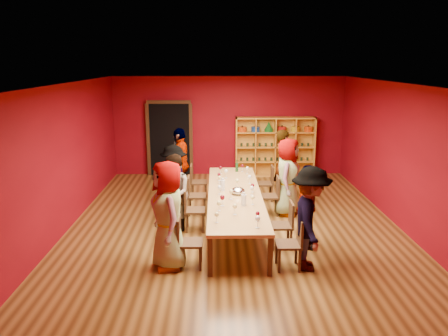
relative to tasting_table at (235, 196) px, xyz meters
The scene contains 43 objects.
room_shell 0.80m from the tasting_table, ahead, with size 7.10×9.10×3.04m.
tasting_table is the anchor object (origin of this frame).
doorway 4.80m from the tasting_table, 112.09° to the left, with size 1.40×0.17×2.30m.
shelving_unit 4.55m from the tasting_table, 72.08° to the left, with size 2.40×0.40×1.80m.
chair_person_left_0 2.03m from the tasting_table, 116.74° to the right, with size 0.42×0.42×0.89m.
person_left_0 2.18m from the tasting_table, 123.49° to the right, with size 0.91×0.50×1.87m, color silver.
chair_person_left_2 0.94m from the tasting_table, behind, with size 0.42×0.42×0.89m.
person_left_2 1.27m from the tasting_table, behind, with size 0.78×0.43×1.61m, color #131435.
chair_person_left_3 1.26m from the tasting_table, 136.99° to the left, with size 0.42×0.42×0.89m.
person_left_3 1.60m from the tasting_table, 147.78° to the left, with size 1.05×0.43×1.62m, color #4A4A4F.
chair_person_left_4 2.20m from the tasting_table, 114.54° to the left, with size 0.42×0.42×0.89m.
person_left_4 2.38m from the tasting_table, 122.91° to the left, with size 1.07×0.49×1.83m, color silver.
chair_person_right_0 2.12m from the tasting_table, 64.41° to the right, with size 0.42×0.42×0.89m.
person_right_0 2.25m from the tasting_table, 58.16° to the right, with size 1.15×0.47×1.78m, color silver.
chair_person_right_1 1.39m from the tasting_table, 48.73° to the right, with size 0.42×0.42×0.89m.
person_right_1 1.67m from the tasting_table, 38.58° to the right, with size 0.94×0.43×1.60m, color #C98792.
chair_person_right_3 1.22m from the tasting_table, 40.83° to the left, with size 0.42×0.42×0.89m.
person_right_3 1.47m from the tasting_table, 32.56° to the left, with size 0.87×0.47×1.77m, color #16173C.
chair_person_right_4 2.07m from the tasting_table, 63.73° to the left, with size 0.42×0.42×0.89m.
person_right_4 2.26m from the tasting_table, 55.14° to the left, with size 0.66×0.48×1.80m, color #5482AE.
wine_glass_0 1.32m from the tasting_table, 92.30° to the right, with size 0.09×0.09×0.21m.
wine_glass_1 1.69m from the tasting_table, 77.08° to the left, with size 0.07×0.07×0.18m.
wine_glass_2 1.98m from the tasting_table, 81.37° to the right, with size 0.09×0.09×0.22m.
wine_glass_3 1.07m from the tasting_table, 107.79° to the left, with size 0.08×0.08×0.19m.
wine_glass_4 1.75m from the tasting_table, 102.61° to the right, with size 0.08×0.08×0.20m.
wine_glass_5 1.67m from the tasting_table, 99.68° to the left, with size 0.08×0.08×0.19m.
wine_glass_6 1.86m from the tasting_table, 81.72° to the left, with size 0.08×0.08×0.19m.
wine_glass_7 1.68m from the tasting_table, 78.75° to the right, with size 0.07×0.07×0.18m.
wine_glass_8 0.84m from the tasting_table, 63.37° to the left, with size 0.08×0.08×0.20m.
wine_glass_9 0.42m from the tasting_table, 23.24° to the right, with size 0.08×0.08×0.20m.
wine_glass_10 0.38m from the tasting_table, 169.34° to the right, with size 0.08×0.08×0.19m.
wine_glass_11 0.46m from the tasting_table, 102.54° to the right, with size 0.08×0.08×0.21m.
wine_glass_12 1.25m from the tasting_table, 97.20° to the left, with size 0.09×0.09×0.22m.
wine_glass_13 0.85m from the tasting_table, 112.45° to the left, with size 0.07×0.07×0.18m.
wine_glass_14 1.16m from the tasting_table, 107.21° to the right, with size 0.08×0.08×0.20m.
wine_glass_15 0.88m from the tasting_table, 108.39° to the right, with size 0.09×0.09×0.22m.
wine_glass_16 0.83m from the tasting_table, 67.30° to the right, with size 0.08×0.08×0.19m.
wine_glass_17 0.47m from the tasting_table, 80.85° to the left, with size 0.08×0.08×0.20m.
wine_glass_18 0.43m from the tasting_table, 11.77° to the left, with size 0.08×0.08×0.19m.
spittoon_bowl 0.15m from the tasting_table, 39.38° to the right, with size 0.29×0.29×0.16m, color silver.
carafe_a 0.37m from the tasting_table, 140.90° to the left, with size 0.13×0.13×0.28m.
carafe_b 0.83m from the tasting_table, 80.16° to the right, with size 0.10×0.10×0.26m.
wine_bottle 1.86m from the tasting_table, 85.99° to the left, with size 0.10×0.10×0.30m.
Camera 1 is at (-0.38, -8.72, 3.45)m, focal length 35.00 mm.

